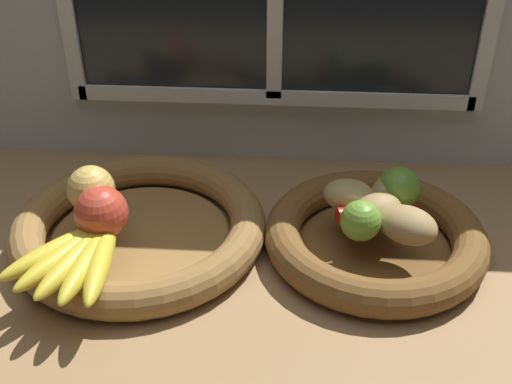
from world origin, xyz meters
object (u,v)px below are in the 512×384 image
potato_back (390,190)px  chili_pepper (382,210)px  potato_oblong (349,195)px  apple_red_front (101,212)px  banana_bunch_front (78,256)px  fruit_bowl_right (375,237)px  lime_far (399,188)px  fruit_bowl_left (140,227)px  apple_golden_left (91,189)px  lime_near (361,222)px  potato_small (407,223)px  potato_large (378,209)px

potato_back → chili_pepper: bearing=-112.5°
potato_oblong → potato_back: (5.79, 1.66, 0.13)cm
apple_red_front → banana_bunch_front: apple_red_front is taller
fruit_bowl_right → lime_far: bearing=52.1°
fruit_bowl_right → banana_bunch_front: bearing=-162.6°
chili_pepper → fruit_bowl_left: bearing=164.2°
fruit_bowl_right → apple_golden_left: (-38.89, 0.28, 5.92)cm
apple_golden_left → lime_far: bearing=5.1°
fruit_bowl_right → chili_pepper: size_ratio=2.41×
lime_near → fruit_bowl_right: bearing=56.3°
fruit_bowl_left → potato_small: 36.53cm
potato_small → banana_bunch_front: bearing=-168.3°
banana_bunch_front → lime_near: 35.46cm
apple_red_front → lime_far: bearing=13.5°
fruit_bowl_left → potato_small: size_ratio=4.53×
fruit_bowl_right → potato_oblong: bearing=142.1°
fruit_bowl_left → lime_near: 30.79cm
potato_large → potato_small: size_ratio=0.85×
apple_golden_left → potato_back: bearing=6.0°
potato_small → lime_far: (-0.19, 7.32, 0.66)cm
apple_red_front → potato_back: apple_red_front is taller
potato_large → fruit_bowl_left: bearing=180.0°
lime_near → potato_large: bearing=56.3°
apple_red_front → potato_oblong: (32.19, 8.26, -1.35)cm
fruit_bowl_right → potato_small: bearing=-45.0°
fruit_bowl_left → chili_pepper: (33.36, 1.07, 3.81)cm
fruit_bowl_left → apple_golden_left: bearing=177.4°
potato_back → lime_near: (-4.74, -8.56, 0.41)cm
potato_small → chili_pepper: potato_small is taller
fruit_bowl_right → potato_large: bearing=0.0°
lime_far → fruit_bowl_right: bearing=-127.9°
potato_oblong → potato_small: bearing=-41.4°
fruit_bowl_right → potato_small: potato_small is taller
apple_red_front → lime_near: (33.24, 1.35, -0.82)cm
potato_back → lime_near: 9.80cm
fruit_bowl_right → potato_oblong: size_ratio=4.25×
potato_large → chili_pepper: bearing=59.7°
apple_golden_left → fruit_bowl_left: bearing=-2.6°
potato_large → potato_back: potato_back is taller
banana_bunch_front → potato_small: size_ratio=2.19×
potato_oblong → potato_large: bearing=-37.9°
fruit_bowl_right → potato_oblong: potato_oblong is taller
potato_back → fruit_bowl_left: bearing=-172.5°
potato_small → lime_far: size_ratio=1.33×
potato_large → lime_near: size_ratio=1.24×
apple_golden_left → potato_back: 41.20cm
fruit_bowl_left → apple_red_front: apple_red_front is taller
fruit_bowl_right → lime_near: size_ratio=5.68×
apple_red_front → potato_oblong: bearing=14.4°
potato_large → potato_back: bearing=65.6°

